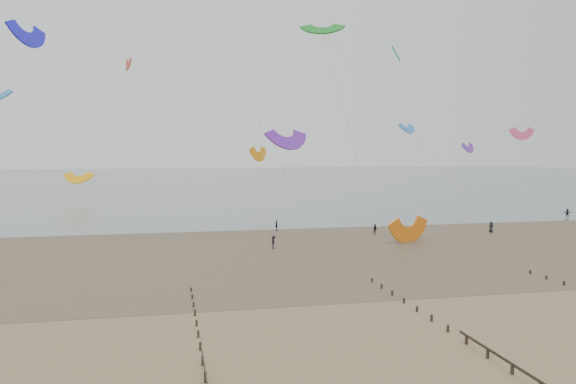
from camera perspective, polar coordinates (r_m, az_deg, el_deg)
The scene contains 5 objects.
ground at distance 45.72m, azimuth 9.10°, elevation -12.74°, with size 500.00×500.00×0.00m, color brown.
sea_and_shore at distance 77.21m, azimuth -3.05°, elevation -5.59°, with size 500.00×665.00×0.03m.
kitesurfers at distance 98.22m, azimuth 15.02°, elevation -3.07°, with size 127.31×25.51×1.84m.
grounded_kite at distance 83.34m, azimuth 12.19°, elevation -4.95°, with size 7.17×3.76×5.46m, color orange, non-canonical shape.
kites_airborne at distance 127.12m, azimuth -9.87°, elevation 7.70°, with size 249.29×119.51×40.55m.
Camera 1 is at (-15.85, -40.71, 13.47)m, focal length 35.00 mm.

